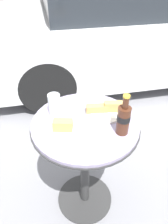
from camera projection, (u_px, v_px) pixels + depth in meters
name	position (u px, v px, depth m)	size (l,w,h in m)	color
ground_plane	(85.00, 198.00, 1.69)	(30.00, 30.00, 0.00)	gray
bistro_table	(85.00, 149.00, 1.35)	(0.62, 0.62, 0.77)	#333333
cola_bottle_left	(124.00, 119.00, 1.10)	(0.07, 0.07, 0.23)	#4C2819
drinking_glass	(55.00, 105.00, 1.25)	(0.07, 0.07, 0.13)	black
lunch_plate_near	(105.00, 109.00, 1.28)	(0.23, 0.23, 0.07)	silver
lunch_plate_far	(63.00, 130.00, 1.15)	(0.25, 0.25, 0.07)	silver
parked_car	(134.00, 28.00, 3.00)	(4.23, 1.70, 1.38)	silver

